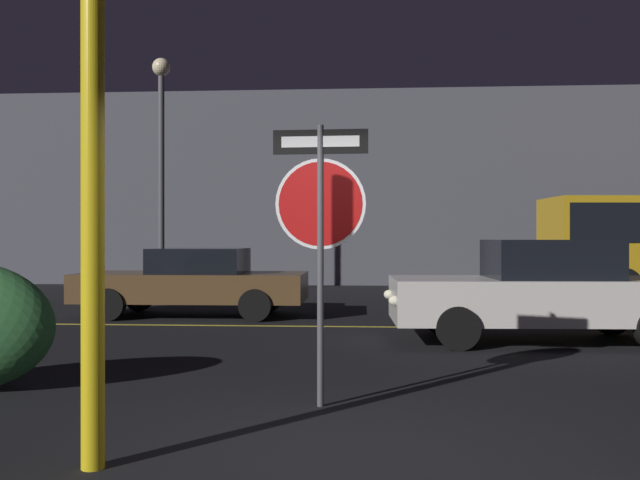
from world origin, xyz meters
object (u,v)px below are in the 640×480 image
(yellow_pole_left, at_px, (93,229))
(passing_car_3, at_px, (542,292))
(passing_car_2, at_px, (195,282))
(street_lamp, at_px, (161,138))
(stop_sign, at_px, (320,208))

(yellow_pole_left, height_order, passing_car_3, yellow_pole_left)
(yellow_pole_left, bearing_deg, passing_car_2, 99.91)
(passing_car_3, bearing_deg, street_lamp, 44.59)
(yellow_pole_left, relative_size, street_lamp, 0.51)
(passing_car_3, bearing_deg, passing_car_2, 60.10)
(stop_sign, height_order, passing_car_2, stop_sign)
(stop_sign, bearing_deg, passing_car_3, 57.35)
(yellow_pole_left, xyz_separation_m, street_lamp, (-3.54, 13.47, 2.54))
(stop_sign, relative_size, passing_car_2, 0.56)
(stop_sign, bearing_deg, street_lamp, 115.36)
(passing_car_2, xyz_separation_m, street_lamp, (-1.93, 4.27, 3.45))
(stop_sign, xyz_separation_m, passing_car_3, (2.98, 4.24, -1.06))
(stop_sign, relative_size, street_lamp, 0.41)
(yellow_pole_left, distance_m, passing_car_3, 7.53)
(yellow_pole_left, height_order, street_lamp, street_lamp)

